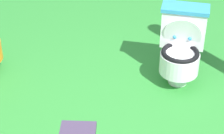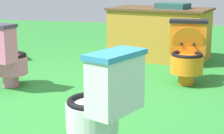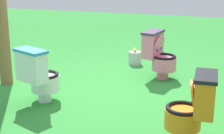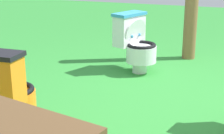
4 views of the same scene
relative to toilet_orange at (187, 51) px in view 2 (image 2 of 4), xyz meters
The scene contains 6 objects.
ground 1.71m from the toilet_orange, 139.04° to the right, with size 14.00×14.00×0.00m, color #2D8433.
toilet_orange is the anchor object (origin of this frame).
toilet_pink 2.06m from the toilet_orange, 160.87° to the right, with size 0.51×0.57×0.73m.
toilet_white 2.01m from the toilet_orange, 104.34° to the right, with size 0.61×0.57×0.73m.
vendor_table 1.37m from the toilet_orange, 109.10° to the left, with size 1.62×1.17×0.85m.
small_crate 2.80m from the toilet_orange, 166.88° to the left, with size 0.34×0.33×0.29m, color brown.
Camera 2 is at (1.36, -3.12, 1.16)m, focal length 58.63 mm.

